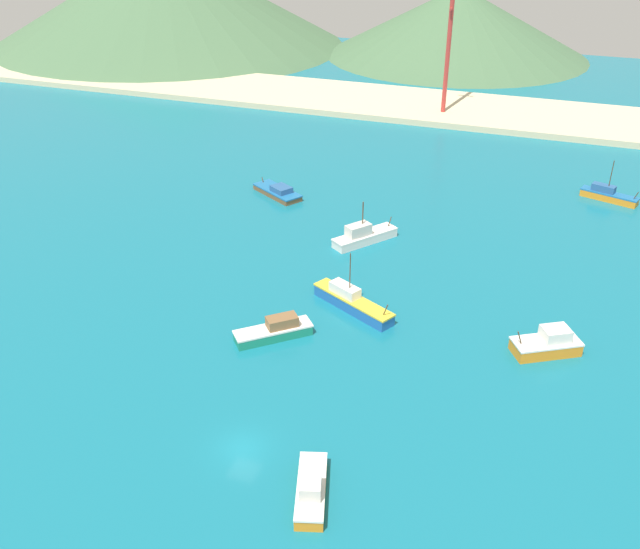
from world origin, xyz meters
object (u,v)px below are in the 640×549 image
at_px(fishing_boat_5, 275,330).
at_px(fishing_boat_11, 311,490).
at_px(fishing_boat_9, 278,192).
at_px(radio_tower, 450,29).
at_px(fishing_boat_7, 352,302).
at_px(fishing_boat_1, 363,236).
at_px(fishing_boat_0, 548,344).
at_px(fishing_boat_8, 608,195).

distance_m(fishing_boat_5, fishing_boat_11, 22.37).
relative_size(fishing_boat_9, radio_tower, 0.27).
distance_m(fishing_boat_9, radio_tower, 53.28).
xyz_separation_m(fishing_boat_7, fishing_boat_11, (5.35, -27.41, -0.11)).
xyz_separation_m(fishing_boat_1, fishing_boat_5, (-2.34, -24.29, -0.14)).
distance_m(fishing_boat_1, fishing_boat_9, 19.92).
bearing_deg(fishing_boat_1, fishing_boat_7, -77.76).
bearing_deg(fishing_boat_9, radio_tower, 71.98).
height_order(fishing_boat_1, fishing_boat_5, fishing_boat_1).
relative_size(fishing_boat_1, radio_tower, 0.27).
xyz_separation_m(fishing_boat_1, fishing_boat_11, (8.87, -43.64, -0.16)).
xyz_separation_m(fishing_boat_0, fishing_boat_1, (-24.68, 17.46, -0.05)).
distance_m(fishing_boat_8, fishing_boat_9, 49.41).
bearing_deg(fishing_boat_1, fishing_boat_9, 147.07).
distance_m(fishing_boat_0, fishing_boat_7, 21.19).
distance_m(fishing_boat_11, radio_tower, 104.40).
bearing_deg(fishing_boat_5, fishing_boat_0, 14.18).
distance_m(fishing_boat_7, radio_tower, 77.09).
distance_m(fishing_boat_1, fishing_boat_5, 24.40).
distance_m(fishing_boat_1, fishing_boat_11, 44.53).
bearing_deg(radio_tower, fishing_boat_5, -90.89).
bearing_deg(fishing_boat_8, fishing_boat_9, -162.29).
bearing_deg(fishing_boat_1, fishing_boat_8, 40.44).
bearing_deg(fishing_boat_0, fishing_boat_9, 145.65).
bearing_deg(fishing_boat_0, fishing_boat_11, -121.12).
distance_m(fishing_boat_8, fishing_boat_11, 72.74).
distance_m(fishing_boat_5, fishing_boat_9, 37.95).
height_order(fishing_boat_5, radio_tower, radio_tower).
xyz_separation_m(fishing_boat_1, fishing_boat_7, (3.52, -16.23, -0.04)).
bearing_deg(fishing_boat_7, fishing_boat_5, -126.05).
xyz_separation_m(fishing_boat_0, fishing_boat_5, (-27.02, -6.83, -0.19)).
relative_size(fishing_boat_5, fishing_boat_8, 0.90).
bearing_deg(fishing_boat_1, fishing_boat_0, -35.28).
height_order(fishing_boat_0, fishing_boat_7, fishing_boat_7).
bearing_deg(fishing_boat_1, fishing_boat_5, -95.50).
height_order(fishing_boat_8, fishing_boat_9, fishing_boat_8).
height_order(fishing_boat_1, fishing_boat_11, fishing_boat_1).
bearing_deg(fishing_boat_0, fishing_boat_7, 176.69).
bearing_deg(radio_tower, fishing_boat_9, -108.02).
distance_m(fishing_boat_0, fishing_boat_5, 27.87).
bearing_deg(fishing_boat_11, fishing_boat_1, 101.49).
bearing_deg(fishing_boat_11, fishing_boat_7, 101.05).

